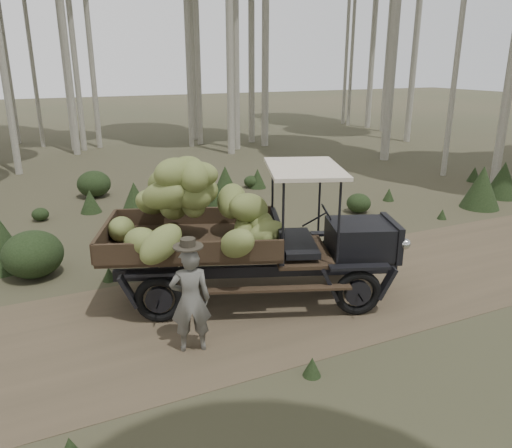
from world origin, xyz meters
name	(u,v)px	position (x,y,z in m)	size (l,w,h in m)	color
ground	(339,288)	(0.00, 0.00, 0.00)	(120.00, 120.00, 0.00)	#473D2B
dirt_track	(339,288)	(0.00, 0.00, 0.00)	(70.00, 4.00, 0.01)	brown
banana_truck	(225,219)	(-2.19, 0.58, 1.59)	(5.74, 3.64, 2.82)	black
farmer	(190,299)	(-3.36, -0.87, 0.88)	(0.70, 0.55, 1.86)	#5C5B54
undergrowth	(201,268)	(-2.59, 0.90, 0.57)	(23.62, 19.82, 1.40)	#233319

